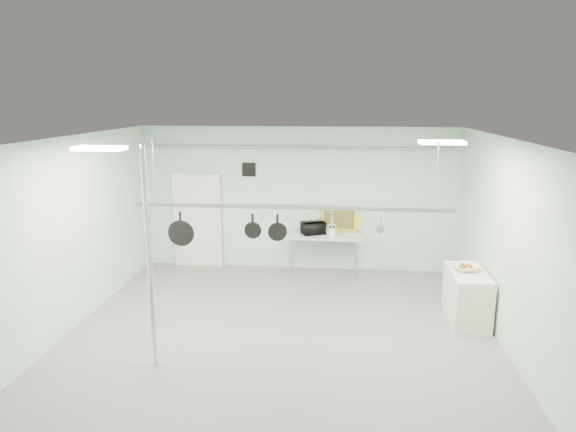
# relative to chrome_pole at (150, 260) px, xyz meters

# --- Properties ---
(floor) EXTENTS (8.00, 8.00, 0.00)m
(floor) POSITION_rel_chrome_pole_xyz_m (1.70, 0.60, -1.60)
(floor) COLOR gray
(floor) RESTS_ON ground
(ceiling) EXTENTS (7.00, 8.00, 0.02)m
(ceiling) POSITION_rel_chrome_pole_xyz_m (1.70, 0.60, 1.59)
(ceiling) COLOR silver
(ceiling) RESTS_ON back_wall
(back_wall) EXTENTS (7.00, 0.02, 3.20)m
(back_wall) POSITION_rel_chrome_pole_xyz_m (1.70, 4.59, 0.00)
(back_wall) COLOR silver
(back_wall) RESTS_ON floor
(right_wall) EXTENTS (0.02, 8.00, 3.20)m
(right_wall) POSITION_rel_chrome_pole_xyz_m (5.19, 0.60, 0.00)
(right_wall) COLOR silver
(right_wall) RESTS_ON floor
(door) EXTENTS (1.10, 0.10, 2.20)m
(door) POSITION_rel_chrome_pole_xyz_m (-0.60, 4.54, -0.55)
(door) COLOR silver
(door) RESTS_ON floor
(wall_vent) EXTENTS (0.30, 0.04, 0.30)m
(wall_vent) POSITION_rel_chrome_pole_xyz_m (0.60, 4.57, 0.65)
(wall_vent) COLOR black
(wall_vent) RESTS_ON back_wall
(conduit_pipe) EXTENTS (6.60, 0.07, 0.07)m
(conduit_pipe) POSITION_rel_chrome_pole_xyz_m (1.70, 4.50, 1.15)
(conduit_pipe) COLOR gray
(conduit_pipe) RESTS_ON back_wall
(chrome_pole) EXTENTS (0.08, 0.08, 3.20)m
(chrome_pole) POSITION_rel_chrome_pole_xyz_m (0.00, 0.00, 0.00)
(chrome_pole) COLOR silver
(chrome_pole) RESTS_ON floor
(prep_table) EXTENTS (1.60, 0.70, 0.91)m
(prep_table) POSITION_rel_chrome_pole_xyz_m (2.30, 4.20, -0.77)
(prep_table) COLOR #A6C3B5
(prep_table) RESTS_ON floor
(side_cabinet) EXTENTS (0.60, 1.20, 0.90)m
(side_cabinet) POSITION_rel_chrome_pole_xyz_m (4.85, 2.00, -1.15)
(side_cabinet) COLOR beige
(side_cabinet) RESTS_ON floor
(pot_rack) EXTENTS (4.80, 0.06, 1.00)m
(pot_rack) POSITION_rel_chrome_pole_xyz_m (1.90, 0.90, 0.63)
(pot_rack) COLOR #B7B7BC
(pot_rack) RESTS_ON ceiling
(light_panel_left) EXTENTS (0.65, 0.30, 0.05)m
(light_panel_left) POSITION_rel_chrome_pole_xyz_m (-0.50, -0.20, 1.56)
(light_panel_left) COLOR white
(light_panel_left) RESTS_ON ceiling
(light_panel_right) EXTENTS (0.65, 0.30, 0.05)m
(light_panel_right) POSITION_rel_chrome_pole_xyz_m (4.10, 1.20, 1.56)
(light_panel_right) COLOR white
(light_panel_right) RESTS_ON ceiling
(microwave) EXTENTS (0.58, 0.51, 0.27)m
(microwave) POSITION_rel_chrome_pole_xyz_m (2.06, 4.22, -0.56)
(microwave) COLOR black
(microwave) RESTS_ON prep_table
(coffee_canister) EXTENTS (0.15, 0.15, 0.18)m
(coffee_canister) POSITION_rel_chrome_pole_xyz_m (2.48, 4.12, -0.60)
(coffee_canister) COLOR white
(coffee_canister) RESTS_ON prep_table
(painting_large) EXTENTS (0.79, 0.17, 0.58)m
(painting_large) POSITION_rel_chrome_pole_xyz_m (2.62, 4.50, -0.41)
(painting_large) COLOR yellow
(painting_large) RESTS_ON prep_table
(painting_small) EXTENTS (0.30, 0.09, 0.25)m
(painting_small) POSITION_rel_chrome_pole_xyz_m (2.85, 4.50, -0.57)
(painting_small) COLOR #371F13
(painting_small) RESTS_ON prep_table
(fruit_bowl) EXTENTS (0.53, 0.53, 0.10)m
(fruit_bowl) POSITION_rel_chrome_pole_xyz_m (4.80, 2.07, -0.65)
(fruit_bowl) COLOR white
(fruit_bowl) RESTS_ON side_cabinet
(skillet_left) EXTENTS (0.41, 0.06, 0.55)m
(skillet_left) POSITION_rel_chrome_pole_xyz_m (0.17, 0.90, 0.21)
(skillet_left) COLOR black
(skillet_left) RESTS_ON pot_rack
(skillet_mid) EXTENTS (0.26, 0.06, 0.37)m
(skillet_mid) POSITION_rel_chrome_pole_xyz_m (1.31, 0.90, 0.30)
(skillet_mid) COLOR black
(skillet_mid) RESTS_ON pot_rack
(skillet_right) EXTENTS (0.29, 0.12, 0.41)m
(skillet_right) POSITION_rel_chrome_pole_xyz_m (1.69, 0.90, 0.28)
(skillet_right) COLOR black
(skillet_right) RESTS_ON pot_rack
(whisk) EXTENTS (0.23, 0.23, 0.35)m
(whisk) POSITION_rel_chrome_pole_xyz_m (2.51, 0.90, 0.31)
(whisk) COLOR #A5A5A9
(whisk) RESTS_ON pot_rack
(grater) EXTENTS (0.09, 0.05, 0.22)m
(grater) POSITION_rel_chrome_pole_xyz_m (2.89, 0.90, 0.37)
(grater) COLOR gold
(grater) RESTS_ON pot_rack
(saucepan) EXTENTS (0.15, 0.13, 0.25)m
(saucepan) POSITION_rel_chrome_pole_xyz_m (3.23, 0.90, 0.36)
(saucepan) COLOR silver
(saucepan) RESTS_ON pot_rack
(fruit_cluster) EXTENTS (0.24, 0.24, 0.09)m
(fruit_cluster) POSITION_rel_chrome_pole_xyz_m (4.80, 2.07, -0.61)
(fruit_cluster) COLOR #A4230F
(fruit_cluster) RESTS_ON fruit_bowl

